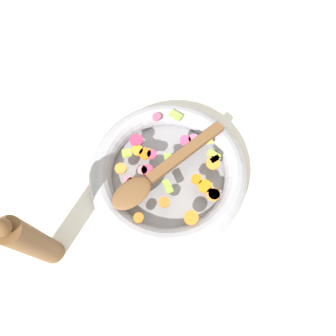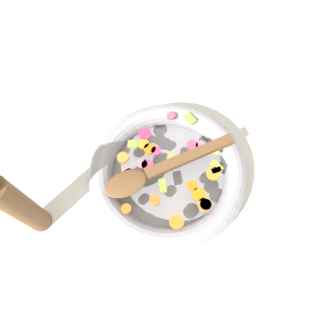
% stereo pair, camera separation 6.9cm
% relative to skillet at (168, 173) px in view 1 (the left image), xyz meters
% --- Properties ---
extents(ground_plane, '(4.00, 4.00, 0.00)m').
position_rel_skillet_xyz_m(ground_plane, '(0.00, 0.00, -0.02)').
color(ground_plane, silver).
extents(skillet, '(0.35, 0.35, 0.05)m').
position_rel_skillet_xyz_m(skillet, '(0.00, 0.00, 0.00)').
color(skillet, gray).
rests_on(skillet, ground_plane).
extents(chopped_vegetables, '(0.23, 0.27, 0.01)m').
position_rel_skillet_xyz_m(chopped_vegetables, '(-0.00, 0.00, 0.03)').
color(chopped_vegetables, orange).
rests_on(chopped_vegetables, skillet).
extents(wooden_spoon, '(0.29, 0.10, 0.01)m').
position_rel_skillet_xyz_m(wooden_spoon, '(0.03, 0.01, 0.04)').
color(wooden_spoon, brown).
rests_on(wooden_spoon, chopped_vegetables).
extents(pepper_mill, '(0.05, 0.05, 0.24)m').
position_rel_skillet_xyz_m(pepper_mill, '(0.29, 0.05, 0.09)').
color(pepper_mill, brown).
rests_on(pepper_mill, ground_plane).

